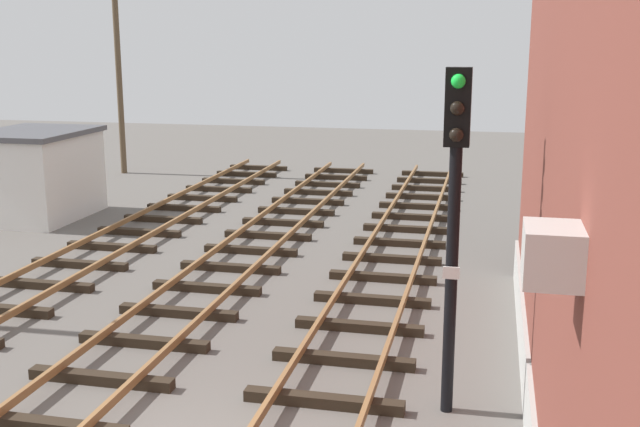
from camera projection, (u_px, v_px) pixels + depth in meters
The scene contains 3 objects.
signal_mast at pixel (454, 202), 11.14m from camera, with size 0.36×0.40×5.14m.
control_hut at pixel (36, 174), 24.37m from camera, with size 3.00×3.80×2.76m.
utility_pole_far at pixel (119, 71), 31.91m from camera, with size 1.80×0.24×8.08m.
Camera 1 is at (3.72, -8.36, 5.52)m, focal length 43.83 mm.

